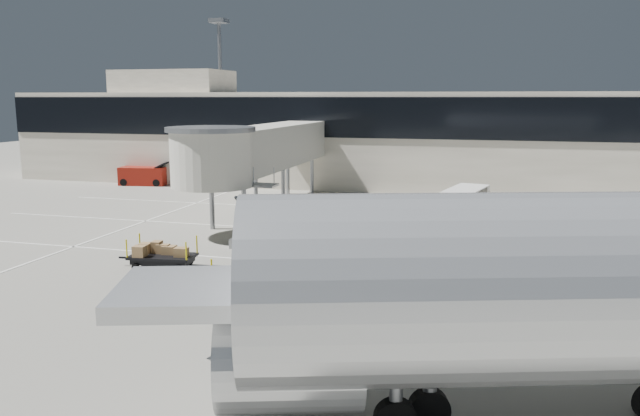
# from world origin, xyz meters

# --- Properties ---
(ground) EXTENTS (140.00, 140.00, 0.00)m
(ground) POSITION_xyz_m (0.00, 0.00, 0.00)
(ground) COLOR gray
(ground) RESTS_ON ground
(lane_markings) EXTENTS (40.00, 30.00, 0.02)m
(lane_markings) POSITION_xyz_m (-0.67, 9.33, 0.01)
(lane_markings) COLOR white
(lane_markings) RESTS_ON ground
(terminal) EXTENTS (64.00, 12.11, 15.20)m
(terminal) POSITION_xyz_m (-0.35, 29.94, 4.11)
(terminal) COLOR #F0E5CE
(terminal) RESTS_ON ground
(jet_bridge) EXTENTS (5.70, 20.40, 6.03)m
(jet_bridge) POSITION_xyz_m (-3.97, 12.26, 4.28)
(jet_bridge) COLOR beige
(jet_bridge) RESTS_ON ground
(baggage_tug) EXTENTS (2.49, 1.91, 1.50)m
(baggage_tug) POSITION_xyz_m (2.63, 7.01, 0.55)
(baggage_tug) COLOR maroon
(baggage_tug) RESTS_ON ground
(suitcase_cart) EXTENTS (3.30, 2.10, 1.27)m
(suitcase_cart) POSITION_xyz_m (4.02, 7.70, 0.46)
(suitcase_cart) COLOR black
(suitcase_cart) RESTS_ON ground
(box_cart_near) EXTENTS (3.87, 2.53, 1.50)m
(box_cart_near) POSITION_xyz_m (1.79, -3.31, 0.63)
(box_cart_near) COLOR black
(box_cart_near) RESTS_ON ground
(box_cart_far) EXTENTS (3.62, 1.73, 1.40)m
(box_cart_far) POSITION_xyz_m (-3.54, -0.35, 0.54)
(box_cart_far) COLOR black
(box_cart_far) RESTS_ON ground
(ground_worker) EXTENTS (0.60, 0.42, 1.57)m
(ground_worker) POSITION_xyz_m (2.98, -2.53, 0.79)
(ground_worker) COLOR #B2FF1A
(ground_worker) RESTS_ON ground
(minivan) EXTENTS (2.98, 5.14, 1.83)m
(minivan) POSITION_xyz_m (9.07, 16.09, 1.10)
(minivan) COLOR white
(minivan) RESTS_ON ground
(belt_loader) EXTENTS (4.48, 2.24, 2.07)m
(belt_loader) POSITION_xyz_m (-18.74, 23.40, 0.79)
(belt_loader) COLOR maroon
(belt_loader) RESTS_ON ground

